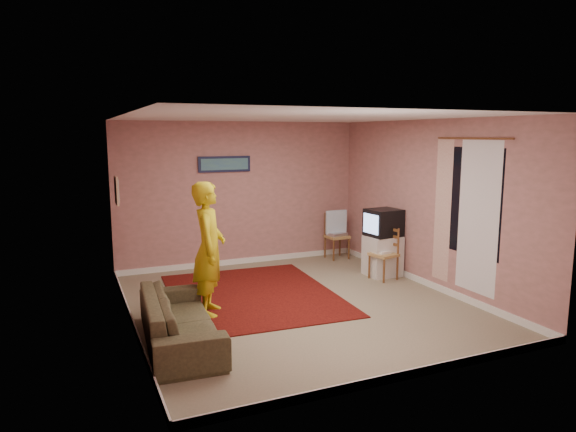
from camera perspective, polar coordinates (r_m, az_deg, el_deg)
name	(u,v)px	position (r m, az deg, el deg)	size (l,w,h in m)	color
ground	(297,304)	(7.37, 1.01, -9.73)	(5.00, 5.00, 0.00)	gray
wall_back	(241,194)	(9.37, -5.30, 2.45)	(4.50, 0.02, 2.60)	tan
wall_front	(408,251)	(4.93, 13.18, -3.77)	(4.50, 0.02, 2.60)	tan
wall_left	(127,225)	(6.47, -17.42, -0.91)	(0.02, 5.00, 2.60)	tan
wall_right	(430,204)	(8.23, 15.45, 1.25)	(0.02, 5.00, 2.60)	tan
ceiling	(298,117)	(6.98, 1.07, 10.93)	(4.50, 5.00, 0.02)	white
baseboard_back	(242,261)	(9.58, -5.17, -5.00)	(4.50, 0.02, 0.10)	white
baseboard_front	(402,376)	(5.35, 12.60, -16.92)	(4.50, 0.02, 0.10)	white
baseboard_left	(133,323)	(6.79, -16.83, -11.35)	(0.02, 5.00, 0.10)	white
baseboard_right	(426,282)	(8.48, 15.04, -7.15)	(0.02, 5.00, 0.10)	white
window	(472,202)	(7.54, 19.74, 1.50)	(0.01, 1.10, 1.50)	black
curtain_sheer	(478,218)	(7.45, 20.36, -0.18)	(0.01, 0.75, 2.10)	white
curtain_floral	(443,211)	(7.95, 16.82, 0.56)	(0.01, 0.35, 2.10)	white
curtain_rod	(473,138)	(7.45, 19.85, 8.13)	(0.02, 0.02, 1.40)	brown
picture_back	(225,164)	(9.20, -7.06, 5.74)	(0.95, 0.04, 0.28)	#131736
picture_left	(117,190)	(8.02, -18.50, 2.71)	(0.04, 0.38, 0.42)	beige
area_rug	(253,294)	(7.76, -3.93, -8.69)	(2.35, 2.93, 0.02)	#310507
tv_cabinet	(382,256)	(8.86, 10.45, -4.34)	(0.54, 0.49, 0.68)	silver
crt_tv	(383,223)	(8.74, 10.53, -0.72)	(0.57, 0.52, 0.45)	black
chair_a	(337,231)	(9.89, 5.48, -1.67)	(0.42, 0.40, 0.48)	tan
dvd_player	(337,234)	(9.90, 5.47, -2.00)	(0.35, 0.25, 0.06)	silver
blue_throw	(336,222)	(9.90, 5.38, -0.65)	(0.43, 0.05, 0.45)	#94CCF2
chair_b	(384,248)	(8.58, 10.60, -3.53)	(0.44, 0.46, 0.47)	tan
game_console	(384,252)	(8.60, 10.59, -3.95)	(0.21, 0.15, 0.04)	white
sofa	(180,319)	(6.11, -11.95, -11.15)	(1.94, 0.76, 0.57)	brown
person	(209,249)	(6.83, -8.77, -3.62)	(0.65, 0.42, 1.77)	gold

